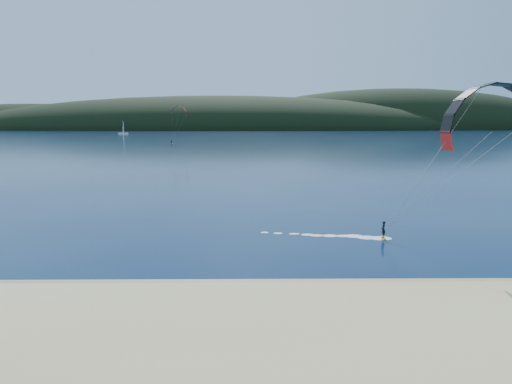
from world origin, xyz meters
TOP-DOWN VIEW (x-y plane):
  - ground at (0.00, 0.00)m, footprint 1800.00×1800.00m
  - wet_sand at (0.00, 4.50)m, footprint 220.00×2.50m
  - headland at (0.63, 745.28)m, footprint 1200.00×310.00m
  - kitesurfer_near at (20.91, 12.09)m, footprint 21.06×6.94m
  - kitesurfer_far at (-31.30, 194.71)m, footprint 9.32×7.43m
  - sailboat at (-118.71, 406.06)m, footprint 9.41×5.91m

SIDE VIEW (x-z plane):
  - ground at x=0.00m, z-range 0.00..0.00m
  - headland at x=0.63m, z-range -70.00..70.00m
  - wet_sand at x=0.00m, z-range 0.00..0.10m
  - sailboat at x=-118.71m, z-range -5.59..7.52m
  - kitesurfer_near at x=20.91m, z-range 2.64..15.01m
  - kitesurfer_far at x=-31.30m, z-range 5.68..22.91m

